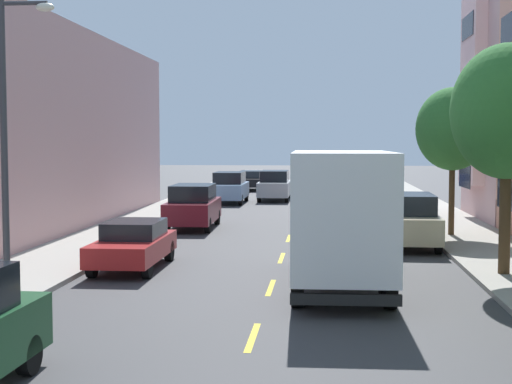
{
  "coord_description": "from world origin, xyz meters",
  "views": [
    {
      "loc": [
        1.37,
        -7.4,
        3.84
      ],
      "look_at": [
        -1.58,
        25.05,
        1.62
      ],
      "focal_mm": 52.65,
      "sensor_mm": 36.0,
      "label": 1
    }
  ],
  "objects_px": {
    "parked_wagon_black": "(250,180)",
    "street_tree_third": "(453,129)",
    "parked_suv_navy": "(360,176)",
    "parked_suv_burgundy": "(193,206)",
    "street_tree_second": "(507,112)",
    "parked_suv_champagne": "(409,220)",
    "street_lamp": "(10,126)",
    "moving_silver_sedan": "(275,185)",
    "parked_pickup_charcoal": "(370,188)",
    "parked_suv_sky": "(230,187)",
    "parked_sedan_red": "(133,244)",
    "delivery_box_truck": "(341,213)"
  },
  "relations": [
    {
      "from": "moving_silver_sedan",
      "to": "delivery_box_truck",
      "type": "bearing_deg",
      "value": -82.89
    },
    {
      "from": "parked_suv_navy",
      "to": "moving_silver_sedan",
      "type": "relative_size",
      "value": 1.01
    },
    {
      "from": "street_tree_third",
      "to": "parked_suv_burgundy",
      "type": "xyz_separation_m",
      "value": [
        -10.75,
        2.3,
        -3.31
      ]
    },
    {
      "from": "street_lamp",
      "to": "parked_suv_navy",
      "type": "height_order",
      "value": "street_lamp"
    },
    {
      "from": "parked_suv_burgundy",
      "to": "parked_sedan_red",
      "type": "bearing_deg",
      "value": -89.93
    },
    {
      "from": "street_lamp",
      "to": "parked_suv_burgundy",
      "type": "bearing_deg",
      "value": 84.04
    },
    {
      "from": "street_lamp",
      "to": "parked_wagon_black",
      "type": "xyz_separation_m",
      "value": [
        1.57,
        41.34,
        -3.39
      ]
    },
    {
      "from": "moving_silver_sedan",
      "to": "parked_suv_burgundy",
      "type": "bearing_deg",
      "value": -99.14
    },
    {
      "from": "street_tree_third",
      "to": "moving_silver_sedan",
      "type": "distance_m",
      "value": 20.16
    },
    {
      "from": "parked_suv_navy",
      "to": "delivery_box_truck",
      "type": "bearing_deg",
      "value": -93.35
    },
    {
      "from": "parked_suv_burgundy",
      "to": "street_tree_third",
      "type": "bearing_deg",
      "value": -12.1
    },
    {
      "from": "street_tree_third",
      "to": "delivery_box_truck",
      "type": "relative_size",
      "value": 0.8
    },
    {
      "from": "street_tree_third",
      "to": "parked_suv_navy",
      "type": "height_order",
      "value": "street_tree_third"
    },
    {
      "from": "parked_suv_sky",
      "to": "parked_suv_champagne",
      "type": "height_order",
      "value": "same"
    },
    {
      "from": "delivery_box_truck",
      "to": "parked_sedan_red",
      "type": "xyz_separation_m",
      "value": [
        -6.14,
        2.66,
        -1.24
      ]
    },
    {
      "from": "parked_pickup_charcoal",
      "to": "street_tree_third",
      "type": "bearing_deg",
      "value": -83.78
    },
    {
      "from": "parked_wagon_black",
      "to": "parked_suv_burgundy",
      "type": "distance_m",
      "value": 25.94
    },
    {
      "from": "street_lamp",
      "to": "parked_wagon_black",
      "type": "relative_size",
      "value": 1.49
    },
    {
      "from": "parked_pickup_charcoal",
      "to": "parked_suv_sky",
      "type": "xyz_separation_m",
      "value": [
        -8.78,
        -3.05,
        0.16
      ]
    },
    {
      "from": "parked_suv_navy",
      "to": "parked_wagon_black",
      "type": "relative_size",
      "value": 1.03
    },
    {
      "from": "street_lamp",
      "to": "parked_pickup_charcoal",
      "type": "xyz_separation_m",
      "value": [
        10.3,
        31.91,
        -3.37
      ]
    },
    {
      "from": "delivery_box_truck",
      "to": "parked_pickup_charcoal",
      "type": "height_order",
      "value": "delivery_box_truck"
    },
    {
      "from": "parked_sedan_red",
      "to": "parked_suv_burgundy",
      "type": "bearing_deg",
      "value": 90.07
    },
    {
      "from": "street_tree_second",
      "to": "parked_sedan_red",
      "type": "distance_m",
      "value": 11.43
    },
    {
      "from": "parked_suv_sky",
      "to": "parked_suv_champagne",
      "type": "xyz_separation_m",
      "value": [
        8.87,
        -18.46,
        0.0
      ]
    },
    {
      "from": "parked_wagon_black",
      "to": "parked_pickup_charcoal",
      "type": "distance_m",
      "value": 12.85
    },
    {
      "from": "street_tree_third",
      "to": "moving_silver_sedan",
      "type": "relative_size",
      "value": 1.21
    },
    {
      "from": "delivery_box_truck",
      "to": "parked_suv_sky",
      "type": "bearing_deg",
      "value": 103.22
    },
    {
      "from": "parked_wagon_black",
      "to": "parked_suv_burgundy",
      "type": "xyz_separation_m",
      "value": [
        0.04,
        -25.94,
        0.18
      ]
    },
    {
      "from": "street_tree_third",
      "to": "parked_suv_sky",
      "type": "xyz_separation_m",
      "value": [
        -10.83,
        15.77,
        -3.31
      ]
    },
    {
      "from": "street_tree_third",
      "to": "parked_suv_navy",
      "type": "distance_m",
      "value": 31.88
    },
    {
      "from": "parked_wagon_black",
      "to": "street_tree_third",
      "type": "bearing_deg",
      "value": -69.11
    },
    {
      "from": "parked_wagon_black",
      "to": "parked_suv_burgundy",
      "type": "relative_size",
      "value": 0.97
    },
    {
      "from": "moving_silver_sedan",
      "to": "parked_pickup_charcoal",
      "type": "bearing_deg",
      "value": 6.44
    },
    {
      "from": "street_tree_second",
      "to": "parked_suv_navy",
      "type": "height_order",
      "value": "street_tree_second"
    },
    {
      "from": "street_tree_second",
      "to": "parked_sedan_red",
      "type": "relative_size",
      "value": 1.42
    },
    {
      "from": "parked_pickup_charcoal",
      "to": "parked_suv_champagne",
      "type": "distance_m",
      "value": 21.51
    },
    {
      "from": "parked_suv_burgundy",
      "to": "parked_suv_champagne",
      "type": "bearing_deg",
      "value": -29.66
    },
    {
      "from": "street_tree_second",
      "to": "parked_wagon_black",
      "type": "xyz_separation_m",
      "value": [
        -10.78,
        37.02,
        -3.83
      ]
    },
    {
      "from": "street_lamp",
      "to": "street_tree_second",
      "type": "bearing_deg",
      "value": 19.29
    },
    {
      "from": "parked_suv_navy",
      "to": "parked_suv_sky",
      "type": "xyz_separation_m",
      "value": [
        -8.71,
        -15.86,
        0.0
      ]
    },
    {
      "from": "street_tree_second",
      "to": "parked_suv_champagne",
      "type": "distance_m",
      "value": 7.35
    },
    {
      "from": "parked_sedan_red",
      "to": "parked_suv_burgundy",
      "type": "distance_m",
      "value": 10.42
    },
    {
      "from": "street_tree_second",
      "to": "street_lamp",
      "type": "bearing_deg",
      "value": -160.71
    },
    {
      "from": "parked_suv_champagne",
      "to": "street_tree_third",
      "type": "bearing_deg",
      "value": 53.92
    },
    {
      "from": "delivery_box_truck",
      "to": "parked_pickup_charcoal",
      "type": "xyz_separation_m",
      "value": [
        2.55,
        29.59,
        -1.16
      ]
    },
    {
      "from": "parked_suv_navy",
      "to": "parked_pickup_charcoal",
      "type": "relative_size",
      "value": 0.91
    },
    {
      "from": "street_lamp",
      "to": "parked_suv_sky",
      "type": "distance_m",
      "value": 29.08
    },
    {
      "from": "street_lamp",
      "to": "moving_silver_sedan",
      "type": "xyz_separation_m",
      "value": [
        4.15,
        31.21,
        -3.21
      ]
    },
    {
      "from": "street_tree_second",
      "to": "parked_suv_burgundy",
      "type": "distance_m",
      "value": 15.86
    }
  ]
}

